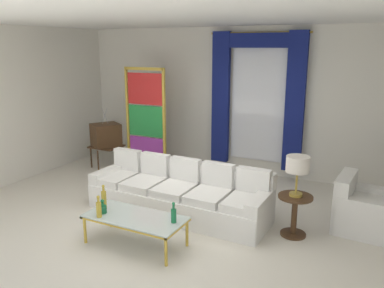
{
  "coord_description": "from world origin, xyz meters",
  "views": [
    {
      "loc": [
        2.8,
        -4.63,
        2.61
      ],
      "look_at": [
        -0.01,
        0.9,
        1.05
      ],
      "focal_mm": 36.43,
      "sensor_mm": 36.0,
      "label": 1
    }
  ],
  "objects_px": {
    "coffee_table": "(135,219)",
    "table_lamp_brass": "(298,166)",
    "bottle_blue_decanter": "(104,199)",
    "bottle_crystal_tall": "(103,208)",
    "vintage_tv": "(106,136)",
    "couch_white_long": "(181,194)",
    "armchair_white": "(362,211)",
    "peacock_figurine": "(159,169)",
    "stained_glass_divider": "(146,123)",
    "round_side_table": "(294,212)",
    "bottle_ruby_flask": "(174,215)",
    "bottle_amber_squat": "(99,209)"
  },
  "relations": [
    {
      "from": "couch_white_long",
      "to": "round_side_table",
      "type": "height_order",
      "value": "couch_white_long"
    },
    {
      "from": "bottle_crystal_tall",
      "to": "bottle_amber_squat",
      "type": "distance_m",
      "value": 0.14
    },
    {
      "from": "couch_white_long",
      "to": "table_lamp_brass",
      "type": "height_order",
      "value": "table_lamp_brass"
    },
    {
      "from": "bottle_amber_squat",
      "to": "armchair_white",
      "type": "xyz_separation_m",
      "value": [
        3.09,
        2.08,
        -0.24
      ]
    },
    {
      "from": "table_lamp_brass",
      "to": "peacock_figurine",
      "type": "bearing_deg",
      "value": 158.41
    },
    {
      "from": "stained_glass_divider",
      "to": "round_side_table",
      "type": "relative_size",
      "value": 3.7
    },
    {
      "from": "armchair_white",
      "to": "peacock_figurine",
      "type": "relative_size",
      "value": 1.46
    },
    {
      "from": "bottle_ruby_flask",
      "to": "stained_glass_divider",
      "type": "bearing_deg",
      "value": 129.2
    },
    {
      "from": "stained_glass_divider",
      "to": "bottle_amber_squat",
      "type": "bearing_deg",
      "value": -67.92
    },
    {
      "from": "bottle_ruby_flask",
      "to": "table_lamp_brass",
      "type": "relative_size",
      "value": 0.49
    },
    {
      "from": "bottle_ruby_flask",
      "to": "peacock_figurine",
      "type": "height_order",
      "value": "bottle_ruby_flask"
    },
    {
      "from": "couch_white_long",
      "to": "bottle_amber_squat",
      "type": "bearing_deg",
      "value": -106.93
    },
    {
      "from": "vintage_tv",
      "to": "peacock_figurine",
      "type": "height_order",
      "value": "vintage_tv"
    },
    {
      "from": "vintage_tv",
      "to": "table_lamp_brass",
      "type": "bearing_deg",
      "value": -16.47
    },
    {
      "from": "round_side_table",
      "to": "vintage_tv",
      "type": "bearing_deg",
      "value": 163.53
    },
    {
      "from": "coffee_table",
      "to": "table_lamp_brass",
      "type": "height_order",
      "value": "table_lamp_brass"
    },
    {
      "from": "bottle_blue_decanter",
      "to": "stained_glass_divider",
      "type": "xyz_separation_m",
      "value": [
        -1.09,
        2.71,
        0.5
      ]
    },
    {
      "from": "bottle_blue_decanter",
      "to": "armchair_white",
      "type": "relative_size",
      "value": 0.4
    },
    {
      "from": "vintage_tv",
      "to": "peacock_figurine",
      "type": "relative_size",
      "value": 2.24
    },
    {
      "from": "bottle_blue_decanter",
      "to": "stained_glass_divider",
      "type": "distance_m",
      "value": 2.97
    },
    {
      "from": "bottle_ruby_flask",
      "to": "armchair_white",
      "type": "bearing_deg",
      "value": 39.93
    },
    {
      "from": "armchair_white",
      "to": "coffee_table",
      "type": "bearing_deg",
      "value": -145.31
    },
    {
      "from": "coffee_table",
      "to": "armchair_white",
      "type": "xyz_separation_m",
      "value": [
        2.68,
        1.85,
        -0.09
      ]
    },
    {
      "from": "bottle_blue_decanter",
      "to": "bottle_crystal_tall",
      "type": "relative_size",
      "value": 1.78
    },
    {
      "from": "bottle_ruby_flask",
      "to": "table_lamp_brass",
      "type": "distance_m",
      "value": 1.81
    },
    {
      "from": "coffee_table",
      "to": "stained_glass_divider",
      "type": "height_order",
      "value": "stained_glass_divider"
    },
    {
      "from": "stained_glass_divider",
      "to": "table_lamp_brass",
      "type": "height_order",
      "value": "stained_glass_divider"
    },
    {
      "from": "bottle_crystal_tall",
      "to": "table_lamp_brass",
      "type": "relative_size",
      "value": 0.35
    },
    {
      "from": "vintage_tv",
      "to": "stained_glass_divider",
      "type": "bearing_deg",
      "value": 12.8
    },
    {
      "from": "coffee_table",
      "to": "vintage_tv",
      "type": "relative_size",
      "value": 1.01
    },
    {
      "from": "bottle_crystal_tall",
      "to": "bottle_ruby_flask",
      "type": "xyz_separation_m",
      "value": [
        1.0,
        0.18,
        0.04
      ]
    },
    {
      "from": "bottle_ruby_flask",
      "to": "armchair_white",
      "type": "relative_size",
      "value": 0.32
    },
    {
      "from": "coffee_table",
      "to": "bottle_crystal_tall",
      "type": "bearing_deg",
      "value": -166.67
    },
    {
      "from": "couch_white_long",
      "to": "bottle_crystal_tall",
      "type": "distance_m",
      "value": 1.42
    },
    {
      "from": "round_side_table",
      "to": "table_lamp_brass",
      "type": "relative_size",
      "value": 1.04
    },
    {
      "from": "round_side_table",
      "to": "table_lamp_brass",
      "type": "xyz_separation_m",
      "value": [
        0.0,
        0.0,
        0.67
      ]
    },
    {
      "from": "bottle_blue_decanter",
      "to": "vintage_tv",
      "type": "xyz_separation_m",
      "value": [
        -1.99,
        2.51,
        0.17
      ]
    },
    {
      "from": "coffee_table",
      "to": "bottle_amber_squat",
      "type": "distance_m",
      "value": 0.5
    },
    {
      "from": "coffee_table",
      "to": "armchair_white",
      "type": "relative_size",
      "value": 1.55
    },
    {
      "from": "bottle_ruby_flask",
      "to": "vintage_tv",
      "type": "xyz_separation_m",
      "value": [
        -3.06,
        2.45,
        0.21
      ]
    },
    {
      "from": "coffee_table",
      "to": "peacock_figurine",
      "type": "xyz_separation_m",
      "value": [
        -1.09,
        2.39,
        -0.16
      ]
    },
    {
      "from": "round_side_table",
      "to": "bottle_amber_squat",
      "type": "bearing_deg",
      "value": -146.97
    },
    {
      "from": "bottle_crystal_tall",
      "to": "vintage_tv",
      "type": "relative_size",
      "value": 0.15
    },
    {
      "from": "vintage_tv",
      "to": "bottle_crystal_tall",
      "type": "bearing_deg",
      "value": -51.93
    },
    {
      "from": "bottle_amber_squat",
      "to": "vintage_tv",
      "type": "distance_m",
      "value": 3.46
    },
    {
      "from": "couch_white_long",
      "to": "stained_glass_divider",
      "type": "distance_m",
      "value": 2.35
    },
    {
      "from": "bottle_blue_decanter",
      "to": "bottle_amber_squat",
      "type": "height_order",
      "value": "bottle_blue_decanter"
    },
    {
      "from": "coffee_table",
      "to": "table_lamp_brass",
      "type": "xyz_separation_m",
      "value": [
        1.84,
        1.23,
        0.65
      ]
    },
    {
      "from": "bottle_crystal_tall",
      "to": "bottle_ruby_flask",
      "type": "relative_size",
      "value": 0.71
    },
    {
      "from": "couch_white_long",
      "to": "armchair_white",
      "type": "height_order",
      "value": "couch_white_long"
    }
  ]
}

